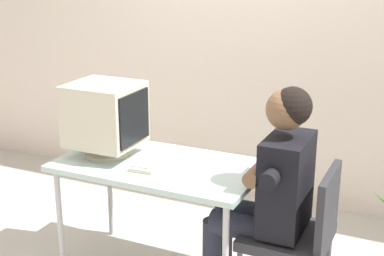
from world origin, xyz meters
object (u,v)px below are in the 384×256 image
object	(u,v)px
crt_monitor	(105,115)
office_chair	(299,230)
desk	(159,172)
keyboard	(155,158)
person_seated	(269,186)

from	to	relation	value
crt_monitor	office_chair	distance (m)	1.33
desk	office_chair	bearing A→B (deg)	0.04
keyboard	person_seated	bearing A→B (deg)	-2.02
desk	office_chair	world-z (taller)	office_chair
keyboard	person_seated	size ratio (longest dim) A/B	0.35
crt_monitor	office_chair	world-z (taller)	crt_monitor
keyboard	person_seated	world-z (taller)	person_seated
crt_monitor	office_chair	xyz separation A→B (m)	(1.23, 0.01, -0.51)
keyboard	office_chair	bearing A→B (deg)	-1.62
crt_monitor	desk	bearing A→B (deg)	1.50
crt_monitor	person_seated	bearing A→B (deg)	0.55
desk	crt_monitor	distance (m)	0.48
keyboard	office_chair	xyz separation A→B (m)	(0.90, -0.03, -0.27)
office_chair	person_seated	world-z (taller)	person_seated
desk	crt_monitor	size ratio (longest dim) A/B	2.68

